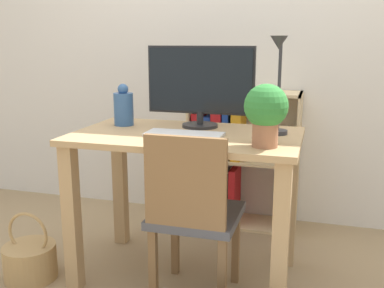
{
  "coord_description": "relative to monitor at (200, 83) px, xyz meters",
  "views": [
    {
      "loc": [
        0.64,
        -2.08,
        1.22
      ],
      "look_at": [
        0.0,
        0.1,
        0.69
      ],
      "focal_mm": 42.0,
      "sensor_mm": 36.0,
      "label": 1
    }
  ],
  "objects": [
    {
      "name": "ground_plane",
      "position": [
        -0.02,
        -0.18,
        -1.0
      ],
      "size": [
        10.0,
        10.0,
        0.0
      ],
      "primitive_type": "plane",
      "color": "#997F5B"
    },
    {
      "name": "wall_back",
      "position": [
        -0.02,
        0.76,
        0.3
      ],
      "size": [
        8.0,
        0.05,
        2.6
      ],
      "color": "silver",
      "rests_on": "ground_plane"
    },
    {
      "name": "keyboard",
      "position": [
        -0.01,
        -0.25,
        -0.22
      ],
      "size": [
        0.37,
        0.15,
        0.02
      ],
      "color": "silver",
      "rests_on": "desk"
    },
    {
      "name": "monitor",
      "position": [
        0.0,
        0.0,
        0.0
      ],
      "size": [
        0.57,
        0.19,
        0.42
      ],
      "color": "#232326",
      "rests_on": "desk"
    },
    {
      "name": "desk",
      "position": [
        -0.02,
        -0.18,
        -0.4
      ],
      "size": [
        1.12,
        0.66,
        0.77
      ],
      "color": "tan",
      "rests_on": "ground_plane"
    },
    {
      "name": "potted_plant",
      "position": [
        0.39,
        -0.36,
        -0.07
      ],
      "size": [
        0.19,
        0.19,
        0.27
      ],
      "color": "#9E6647",
      "rests_on": "desk"
    },
    {
      "name": "desk_lamp",
      "position": [
        0.41,
        -0.13,
        0.06
      ],
      "size": [
        0.1,
        0.19,
        0.47
      ],
      "color": "#2D2D33",
      "rests_on": "desk"
    },
    {
      "name": "chair",
      "position": [
        0.08,
        -0.4,
        -0.55
      ],
      "size": [
        0.4,
        0.4,
        0.83
      ],
      "rotation": [
        0.0,
        0.0,
        0.12
      ],
      "color": "#4C4C51",
      "rests_on": "ground_plane"
    },
    {
      "name": "bookshelf",
      "position": [
        0.02,
        0.58,
        -0.57
      ],
      "size": [
        0.71,
        0.28,
        0.9
      ],
      "color": "#D8BC8C",
      "rests_on": "ground_plane"
    },
    {
      "name": "basket",
      "position": [
        -0.8,
        -0.44,
        -0.9
      ],
      "size": [
        0.27,
        0.27,
        0.37
      ],
      "color": "tan",
      "rests_on": "ground_plane"
    },
    {
      "name": "vase",
      "position": [
        -0.41,
        -0.07,
        -0.13
      ],
      "size": [
        0.1,
        0.1,
        0.22
      ],
      "color": "#33598C",
      "rests_on": "desk"
    }
  ]
}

